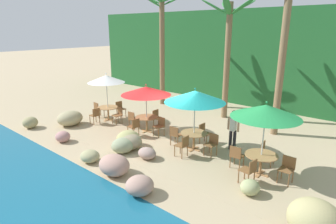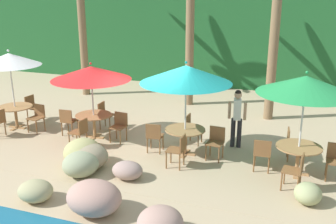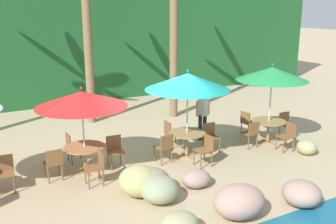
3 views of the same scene
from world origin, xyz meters
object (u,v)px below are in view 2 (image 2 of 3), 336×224
dining_table_teal (185,133)px  waiter_in_white (237,114)px  chair_white_inland (32,106)px  dining_table_green (299,151)px  chair_red_inland (105,113)px  chair_red_right (80,131)px  chair_teal_inland (191,127)px  chair_teal_right (179,149)px  chair_green_left (262,153)px  dining_table_red (94,119)px  chair_green_inland (292,142)px  chair_white_seaward (37,116)px  chair_teal_seaward (216,140)px  umbrella_red (91,73)px  umbrella_teal (186,74)px  umbrella_white (9,59)px  umbrella_green (306,85)px  chair_green_right (296,169)px  chair_red_left (68,120)px  chair_red_seaward (120,125)px  chair_green_seaward (336,159)px  dining_table_white (15,110)px  chair_teal_left (154,135)px

dining_table_teal → waiter_in_white: waiter_in_white is taller
chair_white_inland → dining_table_green: bearing=-8.5°
chair_red_inland → chair_red_right: same height
chair_teal_inland → chair_teal_right: size_ratio=1.00×
chair_green_left → chair_white_inland: bearing=169.6°
dining_table_red → chair_green_inland: size_ratio=1.26×
chair_white_seaward → chair_green_left: bearing=-4.8°
dining_table_red → chair_teal_seaward: 3.86m
umbrella_red → umbrella_teal: umbrella_teal is taller
chair_white_inland → chair_red_inland: 2.77m
chair_red_inland → chair_teal_seaward: bearing=-15.9°
umbrella_white → umbrella_green: bearing=-3.0°
chair_green_left → chair_green_right: (0.83, -0.71, 0.00)m
chair_green_left → chair_red_left: bearing=174.6°
chair_green_right → chair_red_seaward: bearing=164.5°
chair_teal_seaward → dining_table_green: 2.13m
chair_white_inland → chair_green_seaward: bearing=-7.4°
dining_table_white → chair_green_inland: (8.63, 0.37, -0.10)m
chair_green_inland → chair_teal_inland: bearing=174.7°
umbrella_teal → dining_table_green: size_ratio=2.37×
dining_table_red → chair_teal_left: bearing=-12.3°
chair_red_left → dining_table_teal: bearing=-2.6°
umbrella_green → dining_table_white: bearing=177.0°
dining_table_red → chair_red_left: bearing=-171.7°
chair_red_seaward → chair_teal_seaward: 3.01m
chair_green_seaward → chair_green_right: same height
umbrella_white → chair_teal_inland: 6.08m
umbrella_teal → chair_green_left: size_ratio=2.99×
chair_red_seaward → chair_green_seaward: bearing=-4.7°
dining_table_red → chair_teal_seaward: (3.85, -0.27, -0.10)m
chair_red_right → chair_teal_inland: (2.88, 1.41, 0.00)m
chair_teal_left → chair_green_seaward: size_ratio=1.00×
chair_teal_seaward → chair_green_seaward: bearing=-3.9°
chair_teal_inland → dining_table_green: 3.22m
chair_red_seaward → chair_teal_inland: (2.07, 0.54, 0.00)m
waiter_in_white → chair_white_seaward: bearing=-172.7°
chair_red_left → chair_green_left: bearing=-5.4°
chair_red_right → chair_red_seaward: bearing=46.9°
chair_white_inland → chair_red_left: bearing=-24.0°
dining_table_white → umbrella_teal: 6.08m
umbrella_teal → umbrella_red: bearing=174.4°
chair_red_right → waiter_in_white: waiter_in_white is taller
umbrella_teal → chair_green_seaward: 4.20m
chair_red_left → chair_green_seaward: size_ratio=1.00×
chair_green_right → umbrella_red: bearing=166.8°
umbrella_white → chair_red_inland: umbrella_white is taller
dining_table_teal → waiter_in_white: size_ratio=0.65×
umbrella_red → chair_green_right: 6.29m
chair_green_right → chair_white_inland: bearing=166.1°
waiter_in_white → umbrella_green: bearing=-35.7°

